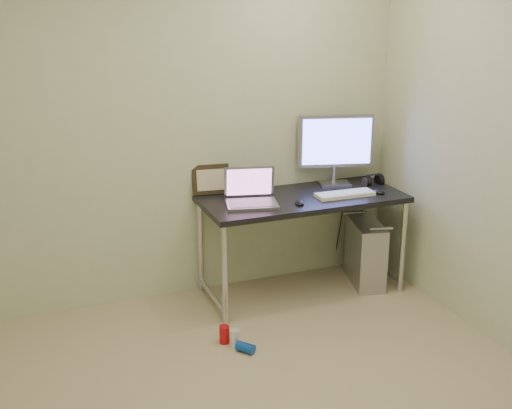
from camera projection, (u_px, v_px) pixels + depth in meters
name	position (u px, v px, depth m)	size (l,w,h in m)	color
wall_back	(166.00, 129.00, 4.45)	(3.50, 0.02, 2.50)	beige
desk	(302.00, 207.00, 4.66)	(1.47, 0.64, 0.75)	black
tower_computer	(365.00, 253.00, 4.93)	(0.32, 0.51, 0.52)	#B3B3B8
cable_a	(341.00, 222.00, 5.14)	(0.01, 0.01, 0.70)	black
cable_b	(352.00, 224.00, 5.16)	(0.01, 0.01, 0.72)	black
can_red	(224.00, 334.00, 4.11)	(0.07, 0.07, 0.12)	red
can_white	(235.00, 338.00, 4.07)	(0.06, 0.06, 0.11)	white
can_blue	(246.00, 348.00, 4.00)	(0.06, 0.06, 0.12)	#0F45B2
laptop	(251.00, 195.00, 4.45)	(0.41, 0.36, 0.24)	#A2A1A8
monitor	(336.00, 144.00, 4.82)	(0.56, 0.22, 0.54)	#A2A1A8
keyboard	(345.00, 194.00, 4.63)	(0.43, 0.14, 0.03)	white
mouse_right	(378.00, 191.00, 4.69)	(0.07, 0.11, 0.04)	black
mouse_left	(300.00, 202.00, 4.44)	(0.06, 0.10, 0.03)	black
headphones	(373.00, 181.00, 4.92)	(0.15, 0.10, 0.10)	black
picture_frame	(211.00, 179.00, 4.65)	(0.27, 0.03, 0.22)	black
webcam	(247.00, 182.00, 4.69)	(0.04, 0.04, 0.11)	silver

